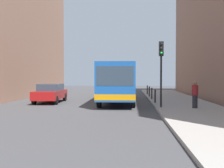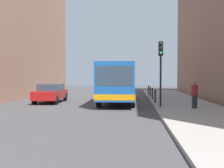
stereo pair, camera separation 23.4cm
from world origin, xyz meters
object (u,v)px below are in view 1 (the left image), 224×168
Objects in this scene: traffic_light at (161,62)px; bollard_farthest at (147,90)px; car_beside_bus at (51,93)px; pedestrian_near_signal at (195,95)px; bollard_near at (155,96)px; bus at (118,81)px; bollard_mid at (152,93)px; bollard_far at (149,91)px.

bollard_farthest is at bearing 90.47° from traffic_light.
pedestrian_near_signal reaches higher than car_beside_bus.
car_beside_bus reaches higher than bollard_near.
bollard_farthest is (0.00, 9.20, 0.00)m from bollard_near.
bus reaches higher than car_beside_bus.
bollard_near is 3.07m from bollard_mid.
pedestrian_near_signal is at bearing -57.56° from bollard_near.
bollard_farthest is (0.00, 3.07, 0.00)m from bollard_far.
bollard_farthest is at bearing 90.00° from bollard_near.
bollard_mid is 1.00× the size of bollard_farthest.
bollard_mid is (0.00, 3.07, 0.00)m from bollard_near.
traffic_light is 4.32× the size of bollard_near.
bollard_far is (8.12, 5.18, -0.16)m from car_beside_bus.
bus is 3.56m from bollard_near.
pedestrian_near_signal reaches higher than bollard_farthest.
bollard_far is at bearing -79.26° from pedestrian_near_signal.
bus is at bearing -110.92° from bollard_farthest.
bollard_farthest is (2.78, 7.28, -1.10)m from bus.
bus is 7.19m from pedestrian_near_signal.
car_beside_bus is at bearing 173.29° from bollard_near.
pedestrian_near_signal is at bearing -11.51° from traffic_light.
car_beside_bus is 4.69× the size of bollard_mid.
bollard_mid is (8.12, 2.11, -0.16)m from car_beside_bus.
traffic_light is 12.33m from bollard_farthest.
bus is 5.76m from traffic_light.
bollard_far is (2.78, 4.21, -1.10)m from bus.
pedestrian_near_signal is at bearing 132.73° from bus.
traffic_light reaches higher than bollard_mid.
pedestrian_near_signal is (4.88, -5.22, -0.77)m from bus.
pedestrian_near_signal reaches higher than bollard_near.
traffic_light reaches higher than bollard_near.
bollard_near is at bearing 91.98° from traffic_light.
bollard_far and bollard_farthest have the same top height.
bus is 5.17m from bollard_far.
bollard_mid is (-0.10, 5.96, -2.38)m from traffic_light.
car_beside_bus is 9.34m from traffic_light.
pedestrian_near_signal is (2.10, -6.37, 0.33)m from bollard_mid.
bollard_near is (2.78, -1.92, -1.10)m from bus.
bus reaches higher than bollard_mid.
bollard_farthest is 12.68m from pedestrian_near_signal.
pedestrian_near_signal is (2.10, -9.44, 0.33)m from bollard_far.
car_beside_bus is 4.69× the size of bollard_far.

